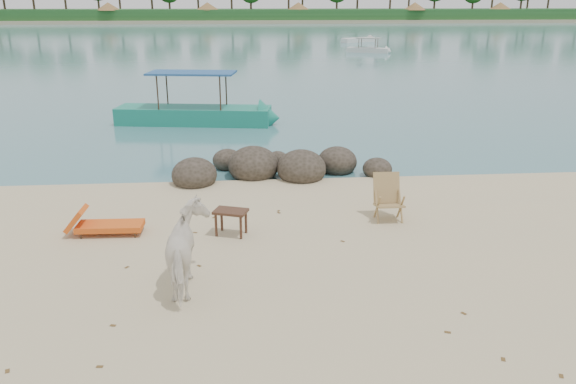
% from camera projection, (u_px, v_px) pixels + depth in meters
% --- Properties ---
extents(water, '(400.00, 400.00, 0.00)m').
position_uv_depth(water, '(244.00, 32.00, 95.54)').
color(water, '#3B7376').
rests_on(water, ground).
extents(far_shore, '(420.00, 90.00, 1.40)m').
position_uv_depth(far_shore, '(242.00, 18.00, 171.01)').
color(far_shore, tan).
rests_on(far_shore, ground).
extents(far_scenery, '(420.00, 18.00, 9.50)m').
position_uv_depth(far_scenery, '(243.00, 9.00, 138.58)').
color(far_scenery, '#1E4C1E').
rests_on(far_scenery, ground).
extents(boulders, '(6.48, 2.97, 1.14)m').
position_uv_depth(boulders, '(274.00, 168.00, 16.74)').
color(boulders, '#2B261D').
rests_on(boulders, ground).
extents(cow, '(0.93, 1.82, 1.49)m').
position_uv_depth(cow, '(189.00, 251.00, 9.93)').
color(cow, white).
rests_on(cow, ground).
extents(side_table, '(0.82, 0.67, 0.57)m').
position_uv_depth(side_table, '(231.00, 224.00, 12.38)').
color(side_table, '#362015').
rests_on(side_table, ground).
extents(lounge_chair, '(1.81, 0.67, 0.54)m').
position_uv_depth(lounge_chair, '(110.00, 224.00, 12.43)').
color(lounge_chair, '#E0571A').
rests_on(lounge_chair, ground).
extents(deck_chair, '(0.69, 0.76, 1.07)m').
position_uv_depth(deck_chair, '(389.00, 200.00, 13.13)').
color(deck_chair, '#A28A51').
rests_on(deck_chair, ground).
extents(boat_near, '(7.47, 2.72, 3.54)m').
position_uv_depth(boat_near, '(192.00, 81.00, 23.53)').
color(boat_near, '#187D66').
rests_on(boat_near, water).
extents(boat_mid, '(4.77, 3.23, 2.37)m').
position_uv_depth(boat_mid, '(368.00, 40.00, 57.03)').
color(boat_mid, silver).
rests_on(boat_mid, water).
extents(boat_far, '(5.33, 4.07, 0.64)m').
position_uv_depth(boat_far, '(358.00, 39.00, 71.80)').
color(boat_far, silver).
rests_on(boat_far, water).
extents(dead_leaves, '(7.82, 7.30, 0.00)m').
position_uv_depth(dead_leaves, '(262.00, 274.00, 10.70)').
color(dead_leaves, brown).
rests_on(dead_leaves, ground).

